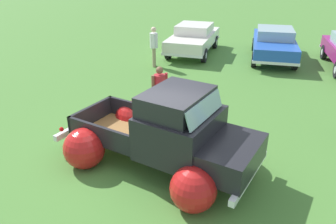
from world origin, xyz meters
TOP-DOWN VIEW (x-y plane):
  - ground_plane at (0.00, 0.00)m, footprint 80.00×80.00m
  - vintage_pickup_truck at (0.38, -0.06)m, footprint 4.86×3.34m
  - show_car_0 at (-2.26, 9.84)m, footprint 2.24×4.58m
  - show_car_1 at (1.60, 10.25)m, footprint 2.57×4.90m
  - spectator_0 at (-3.17, 7.00)m, footprint 0.45×0.52m
  - spectator_2 at (-0.85, 2.25)m, footprint 0.48×0.48m

SIDE VIEW (x-z plane):
  - ground_plane at x=0.00m, z-range 0.00..0.00m
  - vintage_pickup_truck at x=0.38m, z-range -0.22..1.74m
  - show_car_0 at x=-2.26m, z-range 0.07..1.50m
  - show_car_1 at x=1.60m, z-range 0.07..1.50m
  - spectator_2 at x=-0.85m, z-range 0.11..1.72m
  - spectator_0 at x=-3.17m, z-range 0.13..1.87m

